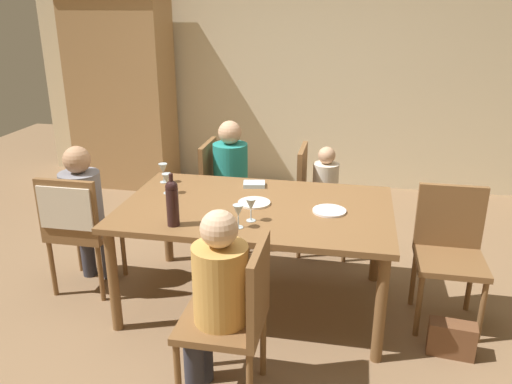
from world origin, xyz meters
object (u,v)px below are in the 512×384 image
at_px(armoire_cabinet, 122,91).
at_px(person_child_small, 328,190).
at_px(wine_glass_near_right, 251,205).
at_px(wine_glass_near_left, 163,169).
at_px(person_man_bearded, 85,206).
at_px(handbag, 451,339).
at_px(chair_far_right, 315,192).
at_px(wine_glass_far, 238,212).
at_px(dining_table, 256,216).
at_px(chair_far_left, 221,186).
at_px(chair_near, 237,312).
at_px(chair_left_end, 75,220).
at_px(person_woman_host, 233,174).
at_px(chair_right_end, 449,246).
at_px(wine_glass_centre, 167,179).
at_px(dinner_plate_host, 329,211).
at_px(dinner_plate_guest_left, 254,203).
at_px(person_man_guest, 216,292).
at_px(wine_bottle_tall_green, 172,202).

height_order(armoire_cabinet, person_child_small, armoire_cabinet).
bearing_deg(wine_glass_near_right, wine_glass_near_left, 143.43).
relative_size(person_man_bearded, wine_glass_near_left, 7.40).
distance_m(person_child_small, handbag, 1.62).
xyz_separation_m(person_man_bearded, wine_glass_near_right, (1.31, -0.28, 0.22)).
distance_m(chair_far_right, person_man_bearded, 1.86).
distance_m(chair_far_right, wine_glass_far, 1.41).
xyz_separation_m(dining_table, chair_far_right, (0.32, 0.95, -0.15)).
bearing_deg(chair_far_left, chair_near, 17.20).
relative_size(chair_left_end, person_woman_host, 0.82).
relative_size(chair_far_right, chair_right_end, 1.00).
relative_size(person_child_small, wine_glass_near_left, 6.28).
xyz_separation_m(chair_far_right, wine_glass_near_right, (-0.31, -1.20, 0.33)).
height_order(wine_glass_centre, wine_glass_far, same).
relative_size(wine_glass_centre, dinner_plate_host, 0.67).
distance_m(chair_far_left, person_child_small, 0.93).
bearing_deg(handbag, chair_right_end, 90.00).
xyz_separation_m(armoire_cabinet, person_child_small, (2.45, -1.37, -0.54)).
bearing_deg(wine_glass_centre, dinner_plate_guest_left, -7.13).
height_order(chair_near, wine_glass_far, chair_near).
bearing_deg(person_man_bearded, wine_glass_near_left, 31.96).
relative_size(chair_far_right, wine_glass_centre, 6.17).
relative_size(chair_far_left, chair_left_end, 1.00).
height_order(wine_glass_near_left, wine_glass_far, same).
xyz_separation_m(chair_right_end, wine_glass_centre, (-1.97, 0.03, 0.33)).
bearing_deg(chair_far_right, person_child_small, 90.00).
bearing_deg(person_man_guest, wine_glass_centre, 31.43).
xyz_separation_m(chair_far_left, wine_glass_near_right, (0.52, -1.20, 0.33)).
distance_m(wine_bottle_tall_green, wine_glass_near_left, 0.83).
distance_m(person_woman_host, person_child_small, 0.82).
bearing_deg(dining_table, wine_glass_centre, 170.15).
bearing_deg(wine_glass_far, chair_left_end, 168.78).
bearing_deg(chair_near, person_child_small, -10.42).
distance_m(chair_near, wine_glass_near_right, 0.77).
bearing_deg(chair_left_end, wine_glass_centre, 21.30).
distance_m(armoire_cabinet, wine_glass_near_right, 3.29).
distance_m(wine_glass_near_left, dinner_plate_guest_left, 0.83).
xyz_separation_m(dining_table, chair_right_end, (1.29, 0.09, -0.15)).
xyz_separation_m(chair_far_left, person_man_guest, (0.47, -1.89, 0.11)).
distance_m(wine_glass_centre, dinner_plate_host, 1.18).
bearing_deg(chair_left_end, dining_table, 5.47).
bearing_deg(person_child_small, wine_glass_far, -19.67).
relative_size(armoire_cabinet, handbag, 7.79).
distance_m(chair_far_right, wine_glass_near_left, 1.31).
bearing_deg(wine_glass_centre, person_man_guest, -58.57).
bearing_deg(handbag, dinner_plate_host, 157.02).
bearing_deg(person_man_bearded, wine_glass_centre, 8.43).
relative_size(person_woman_host, dinner_plate_host, 5.04).
height_order(chair_far_right, person_man_guest, person_man_guest).
xyz_separation_m(wine_glass_near_right, dinner_plate_host, (0.48, 0.24, -0.10)).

